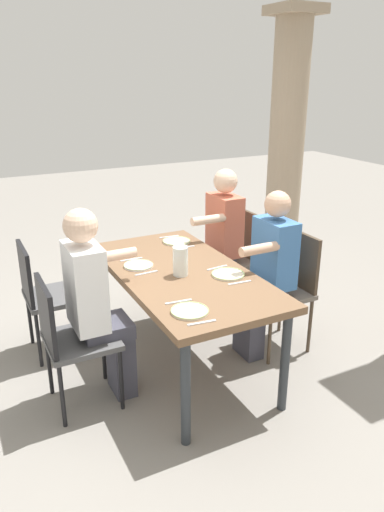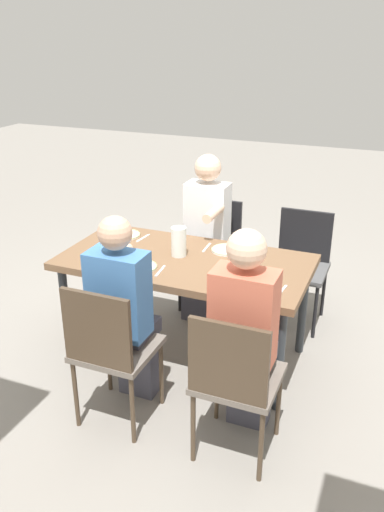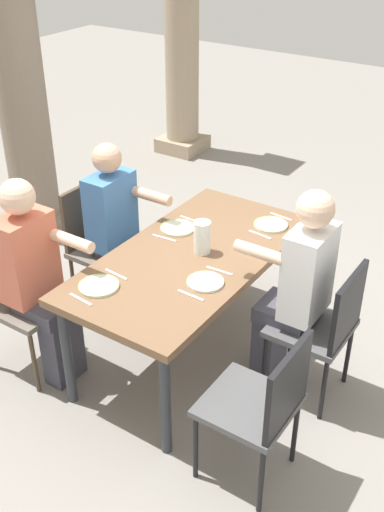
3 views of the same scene
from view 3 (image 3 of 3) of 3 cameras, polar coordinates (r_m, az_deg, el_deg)
The scene contains 24 objects.
ground_plane at distance 4.21m, azimuth -0.07°, elevation -8.80°, with size 16.00×16.00×0.00m, color gray.
dining_table at distance 3.80m, azimuth -0.08°, elevation -0.78°, with size 1.71×0.86×0.76m.
chair_west_north at distance 3.98m, azimuth -15.64°, elevation -3.13°, with size 0.44×0.44×0.92m.
chair_west_south at distance 3.13m, azimuth 6.55°, elevation -13.26°, with size 0.44×0.44×0.90m.
chair_mid_north at distance 4.41m, azimuth -8.56°, elevation 1.49°, with size 0.44×0.44×0.94m.
chair_mid_south at distance 3.66m, azimuth 12.11°, elevation -6.14°, with size 0.44×0.44×0.90m.
diner_woman_green at distance 4.22m, azimuth -6.68°, elevation 2.44°, with size 0.34×0.49×1.29m.
diner_man_white at distance 3.77m, azimuth -14.07°, elevation -1.88°, with size 0.35×0.49×1.32m.
diner_guest_third at distance 3.61m, azimuth 9.57°, elevation -2.77°, with size 0.35×0.49×1.33m.
stone_column_centre at distance 5.31m, azimuth -15.70°, elevation 15.50°, with size 0.53×0.53×2.77m.
stone_column_far at distance 6.99m, azimuth -0.96°, elevation 20.64°, with size 0.48×0.48×2.89m.
plate_0 at distance 3.50m, azimuth -8.59°, elevation -2.72°, with size 0.23×0.23×0.02m.
fork_0 at distance 3.41m, azimuth -10.23°, elevation -3.96°, with size 0.02×0.17×0.01m, color silver.
spoon_0 at distance 3.59m, azimuth -7.02°, elevation -1.70°, with size 0.02×0.17×0.01m, color silver.
plate_1 at distance 3.49m, azimuth 1.24°, elevation -2.40°, with size 0.21×0.21×0.02m.
fork_1 at distance 3.39m, azimuth -0.12°, elevation -3.65°, with size 0.02×0.17×0.01m, color silver.
spoon_1 at distance 3.60m, azimuth 2.53°, elevation -1.37°, with size 0.02×0.17×0.01m, color silver.
plate_2 at distance 4.04m, azimuth -1.33°, elevation 2.61°, with size 0.23×0.23×0.02m.
fork_2 at distance 3.93m, azimuth -2.57°, elevation 1.66°, with size 0.02×0.17×0.01m, color silver.
spoon_2 at distance 4.15m, azimuth -0.14°, elevation 3.37°, with size 0.02×0.17×0.01m, color silver.
plate_3 at distance 4.11m, azimuth 7.28°, elevation 2.88°, with size 0.23×0.23×0.02m.
fork_3 at distance 3.99m, azimuth 6.28°, elevation 1.97°, with size 0.02×0.17×0.01m, color silver.
spoon_3 at distance 4.23m, azimuth 8.21°, elevation 3.61°, with size 0.02×0.17×0.01m, color silver.
water_pitcher at distance 3.74m, azimuth 0.94°, elevation 1.60°, with size 0.10×0.10×0.21m.
Camera 3 is at (-2.68, -1.79, 2.71)m, focal length 43.39 mm.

